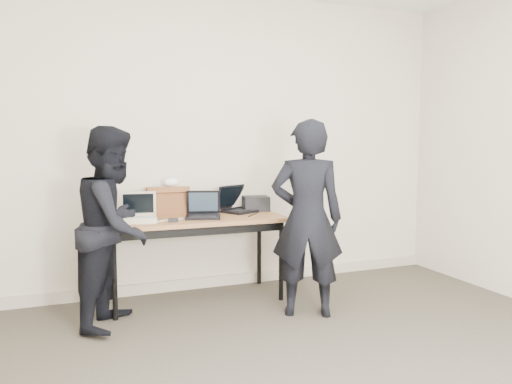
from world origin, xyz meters
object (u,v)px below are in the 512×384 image
laptop_center (203,212)px  laptop_beige (139,216)px  person_observer (114,227)px  person_typist (307,219)px  desk (195,224)px  laptop_right (237,206)px  leather_satchel (168,200)px  equipment_box (256,203)px

laptop_center → laptop_beige: bearing=-162.7°
person_observer → person_typist: bearing=-77.7°
desk → laptop_center: laptop_center is taller
laptop_beige → laptop_right: (0.92, 0.23, 0.01)m
laptop_beige → laptop_center: bearing=8.4°
laptop_center → laptop_right: (0.38, 0.22, 0.00)m
person_typist → laptop_center: bearing=-19.9°
desk → leather_satchel: bearing=129.1°
person_observer → leather_satchel: bearing=-17.3°
laptop_center → leather_satchel: 0.36m
equipment_box → person_observer: bearing=-158.9°
leather_satchel → equipment_box: (0.81, -0.04, -0.06)m
leather_satchel → laptop_center: bearing=-40.8°
laptop_right → laptop_beige: bearing=165.7°
laptop_right → equipment_box: (0.18, -0.01, 0.01)m
desk → equipment_box: size_ratio=6.53×
laptop_beige → person_observer: (-0.22, -0.29, -0.03)m
equipment_box → leather_satchel: bearing=177.5°
desk → laptop_center: bearing=-20.6°
person_observer → desk: bearing=-39.5°
laptop_beige → laptop_center: laptop_beige is taller
equipment_box → person_typist: (0.10, -0.85, -0.02)m
laptop_beige → desk: bearing=11.6°
laptop_right → leather_satchel: bearing=149.3°
person_typist → person_observer: person_typist is taller
laptop_beige → equipment_box: 1.12m
leather_satchel → equipment_box: size_ratio=1.62×
leather_satchel → person_observer: bearing=-128.2°
leather_satchel → person_typist: 1.27m
desk → equipment_box: (0.63, 0.19, 0.13)m
laptop_beige → person_typist: (1.20, -0.63, 0.00)m
laptop_beige → person_typist: 1.35m
desk → laptop_center: (0.07, -0.03, 0.11)m
laptop_right → person_observer: (-1.14, -0.52, -0.04)m
laptop_center → person_typist: size_ratio=0.23×
leather_satchel → laptop_beige: bearing=-133.9°
person_typist → person_observer: bearing=10.3°
laptop_beige → laptop_right: laptop_right is taller
equipment_box → person_typist: size_ratio=0.15×
desk → laptop_right: size_ratio=3.49×
equipment_box → person_observer: (-1.32, -0.51, -0.05)m
laptop_right → leather_satchel: size_ratio=1.16×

